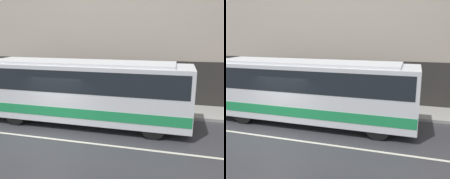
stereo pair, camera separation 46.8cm
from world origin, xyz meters
The scene contains 6 objects.
ground_plane centered at (0.00, 0.00, 0.00)m, with size 60.00×60.00×0.00m, color #333338.
sidewalk centered at (0.00, 5.26, 0.08)m, with size 60.00×2.53×0.16m.
building_facade centered at (0.00, 6.67, 5.70)m, with size 60.00×0.35×11.80m.
lane_stripe centered at (0.00, 0.00, 0.00)m, with size 54.00×0.14×0.01m.
transit_bus centered at (0.67, 2.25, 1.77)m, with size 10.77×2.58×3.14m.
pedestrian_waiting centered at (-3.25, 5.59, 0.85)m, with size 0.36×0.36×1.52m.
Camera 2 is at (5.76, -8.89, 4.48)m, focal length 40.00 mm.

